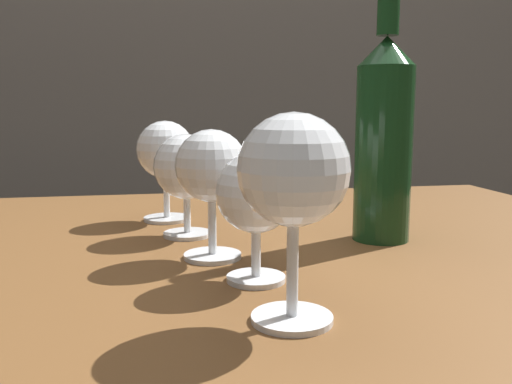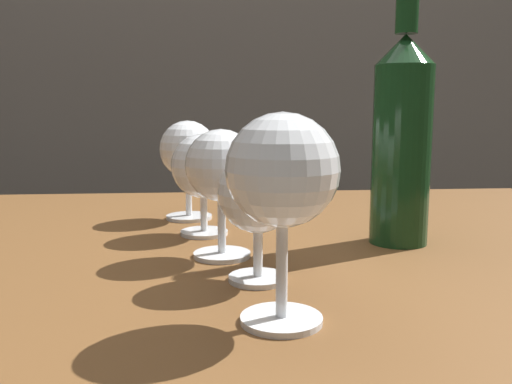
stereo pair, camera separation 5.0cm
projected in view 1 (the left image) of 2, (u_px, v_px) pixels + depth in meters
The scene contains 7 objects.
dining_table at pixel (199, 326), 0.68m from camera, with size 1.21×0.77×0.76m.
wine_glass_chardonnay at pixel (294, 174), 0.40m from camera, with size 0.08×0.08×0.16m.
wine_glass_pinot at pixel (256, 196), 0.50m from camera, with size 0.08×0.08×0.12m.
wine_glass_amber at pixel (212, 169), 0.57m from camera, with size 0.08×0.08×0.14m.
wine_glass_merlot at pixel (186, 169), 0.68m from camera, with size 0.08×0.08×0.13m.
wine_glass_empty at pixel (165, 153), 0.77m from camera, with size 0.08×0.08×0.14m.
wine_bottle at pixel (384, 134), 0.65m from camera, with size 0.07×0.07×0.32m.
Camera 1 is at (-0.05, -0.65, 0.92)m, focal length 37.95 mm.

